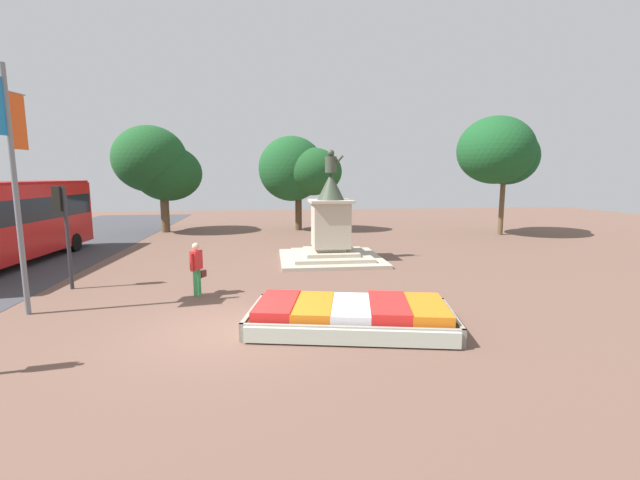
% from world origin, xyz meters
% --- Properties ---
extents(ground_plane, '(73.48, 73.48, 0.00)m').
position_xyz_m(ground_plane, '(0.00, 0.00, 0.00)').
color(ground_plane, brown).
extents(flower_planter, '(5.44, 3.47, 0.67)m').
position_xyz_m(flower_planter, '(3.19, -0.22, 0.30)').
color(flower_planter, '#38281C').
rests_on(flower_planter, ground_plane).
extents(statue_monument, '(4.48, 4.48, 4.87)m').
position_xyz_m(statue_monument, '(3.89, 8.38, 1.27)').
color(statue_monument, '#B3A995').
rests_on(statue_monument, ground_plane).
extents(traffic_light_mid_block, '(0.41, 0.29, 3.42)m').
position_xyz_m(traffic_light_mid_block, '(-5.52, 4.49, 2.40)').
color(traffic_light_mid_block, '#2D2D33').
rests_on(traffic_light_mid_block, ground_plane).
extents(banner_pole, '(0.29, 1.33, 6.58)m').
position_xyz_m(banner_pole, '(-5.41, 1.84, 3.70)').
color(banner_pole, slate).
rests_on(banner_pole, ground_plane).
extents(city_bus, '(2.81, 10.83, 3.49)m').
position_xyz_m(city_bus, '(-9.70, 8.59, 2.00)').
color(city_bus, red).
rests_on(city_bus, ground_plane).
extents(pedestrian_with_handbag, '(0.43, 0.68, 1.68)m').
position_xyz_m(pedestrian_with_handbag, '(-1.10, 3.25, 0.95)').
color(pedestrian_with_handbag, '#338C4C').
rests_on(pedestrian_with_handbag, ground_plane).
extents(park_tree_far_left, '(5.53, 4.31, 6.37)m').
position_xyz_m(park_tree_far_left, '(3.21, 18.72, 4.12)').
color(park_tree_far_left, '#4C3823').
rests_on(park_tree_far_left, ground_plane).
extents(park_tree_behind_statue, '(5.47, 5.42, 6.90)m').
position_xyz_m(park_tree_behind_statue, '(-5.85, 19.03, 4.30)').
color(park_tree_behind_statue, brown).
rests_on(park_tree_behind_statue, ground_plane).
extents(park_tree_far_right, '(5.65, 5.67, 7.32)m').
position_xyz_m(park_tree_far_right, '(15.53, 15.34, 5.12)').
color(park_tree_far_right, brown).
rests_on(park_tree_far_right, ground_plane).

